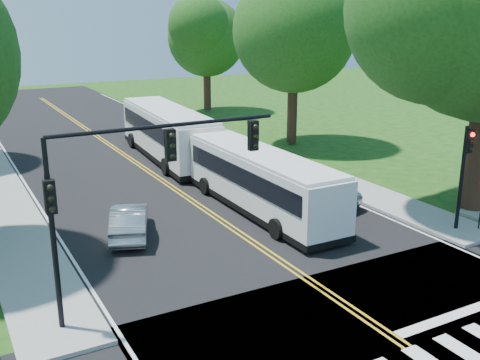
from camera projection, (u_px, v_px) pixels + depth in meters
road at (174, 189)px, 29.82m from camera, size 14.00×96.00×0.01m
center_line at (148, 171)px, 33.18m from camera, size 0.36×70.00×0.01m
edge_line_w at (27, 187)px, 30.04m from camera, size 0.12×70.00×0.01m
edge_line_e at (248, 157)px, 36.32m from camera, size 0.12×70.00×0.01m
stop_bar at (476, 308)px, 17.63m from camera, size 6.60×0.40×0.01m
sidewalk_ne at (246, 145)px, 39.52m from camera, size 2.60×40.00×0.15m
tree_east_mid at (294, 31)px, 37.96m from camera, size 8.40×8.40×11.93m
tree_east_far at (206, 38)px, 52.17m from camera, size 7.20×7.20×10.34m
signal_nw at (133, 177)px, 16.15m from camera, size 7.15×0.46×5.66m
signal_ne at (464, 164)px, 23.04m from camera, size 0.30×0.46×4.40m
bus_lead at (261, 180)px, 26.01m from camera, size 2.69×10.94×2.82m
bus_follow at (168, 132)px, 35.70m from camera, size 3.62×12.52×3.20m
hatchback at (129, 221)px, 23.18m from camera, size 2.76×4.34×1.35m
suv at (315, 192)px, 27.16m from camera, size 3.13×4.86×1.25m
dark_sedan at (309, 184)px, 28.47m from camera, size 1.98×4.32×1.22m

